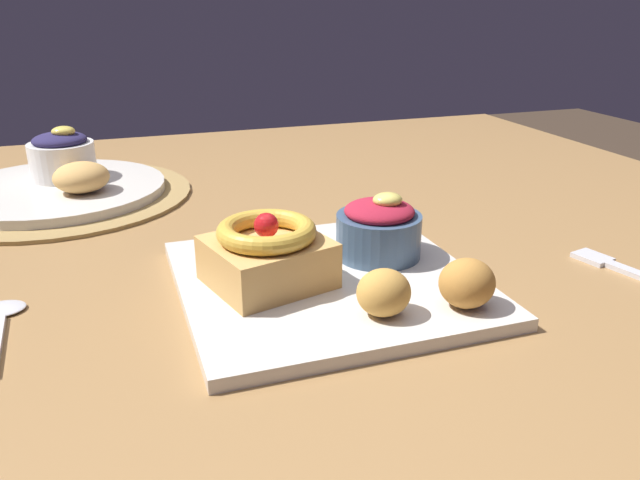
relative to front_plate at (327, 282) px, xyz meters
name	(u,v)px	position (x,y,z in m)	size (l,w,h in m)	color
dining_table	(228,286)	(-0.05, 0.21, -0.09)	(1.39, 1.03, 0.73)	olive
woven_placemat	(58,196)	(-0.25, 0.38, 0.00)	(0.35, 0.35, 0.01)	#997A47
front_plate	(327,282)	(0.00, 0.00, 0.00)	(0.26, 0.26, 0.01)	silver
cake_slice	(264,254)	(-0.06, 0.00, 0.03)	(0.12, 0.11, 0.07)	tan
berry_ramekin	(379,229)	(0.06, 0.03, 0.03)	(0.08, 0.08, 0.07)	#3D5675
fritter_front	(384,293)	(0.02, -0.08, 0.03)	(0.04, 0.04, 0.04)	gold
fritter_middle	(467,283)	(0.09, -0.09, 0.03)	(0.05, 0.04, 0.04)	#BC7F38
back_plate	(57,190)	(-0.25, 0.38, 0.01)	(0.28, 0.28, 0.01)	silver
back_ramekin	(62,156)	(-0.24, 0.41, 0.04)	(0.09, 0.09, 0.07)	white
back_pastry	(81,177)	(-0.21, 0.33, 0.03)	(0.07, 0.07, 0.04)	tan
fork	(623,269)	(0.29, -0.06, 0.00)	(0.05, 0.13, 0.00)	silver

